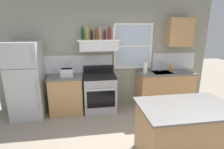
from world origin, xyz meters
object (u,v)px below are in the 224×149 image
at_px(bottle_balsamic_dark, 92,35).
at_px(bottle_dark_green_wine, 82,34).
at_px(toaster, 67,73).
at_px(dish_soap_bottle, 171,67).
at_px(paper_towel_roll, 145,68).
at_px(kitchen_island, 184,133).
at_px(refrigerator, 27,80).
at_px(bottle_champagne_gold_foil, 87,34).
at_px(bottle_clear_tall, 114,33).
at_px(bottle_brown_stout, 105,35).
at_px(bottle_red_label_wine, 109,34).
at_px(bottle_amber_wine, 96,34).
at_px(bottle_rose_pink, 100,34).
at_px(stove_range, 100,93).

bearing_deg(bottle_balsamic_dark, bottle_dark_green_wine, 162.59).
height_order(toaster, dish_soap_bottle, toaster).
bearing_deg(paper_towel_roll, kitchen_island, -90.72).
xyz_separation_m(refrigerator, bottle_champagne_gold_foil, (1.39, 0.16, 1.01)).
distance_m(bottle_dark_green_wine, paper_towel_roll, 1.73).
xyz_separation_m(bottle_champagne_gold_foil, dish_soap_bottle, (2.13, -0.00, -0.88)).
bearing_deg(dish_soap_bottle, bottle_clear_tall, -176.51).
xyz_separation_m(refrigerator, dish_soap_bottle, (3.53, 0.16, 0.13)).
distance_m(refrigerator, dish_soap_bottle, 3.54).
xyz_separation_m(bottle_dark_green_wine, bottle_champagne_gold_foil, (0.11, 0.03, 0.01)).
bearing_deg(bottle_brown_stout, bottle_red_label_wine, -15.09).
height_order(toaster, bottle_brown_stout, bottle_brown_stout).
bearing_deg(bottle_amber_wine, bottle_brown_stout, -5.75).
distance_m(bottle_rose_pink, dish_soap_bottle, 2.03).
height_order(bottle_champagne_gold_foil, bottle_balsamic_dark, bottle_champagne_gold_foil).
height_order(bottle_brown_stout, paper_towel_roll, bottle_brown_stout).
relative_size(bottle_champagne_gold_foil, kitchen_island, 0.23).
height_order(bottle_balsamic_dark, kitchen_island, bottle_balsamic_dark).
distance_m(bottle_rose_pink, paper_towel_roll, 1.39).
xyz_separation_m(bottle_champagne_gold_foil, paper_towel_roll, (1.41, -0.10, -0.83)).
height_order(bottle_champagne_gold_foil, paper_towel_roll, bottle_champagne_gold_foil).
bearing_deg(bottle_brown_stout, bottle_dark_green_wine, 179.08).
relative_size(refrigerator, bottle_brown_stout, 7.50).
distance_m(bottle_brown_stout, kitchen_island, 2.60).
height_order(toaster, paper_towel_roll, paper_towel_roll).
height_order(bottle_champagne_gold_foil, bottle_rose_pink, bottle_champagne_gold_foil).
xyz_separation_m(stove_range, bottle_red_label_wine, (0.25, 0.07, 1.41)).
height_order(paper_towel_roll, dish_soap_bottle, paper_towel_roll).
xyz_separation_m(bottle_champagne_gold_foil, bottle_brown_stout, (0.40, -0.04, -0.04)).
bearing_deg(bottle_rose_pink, bottle_brown_stout, -12.27).
height_order(bottle_dark_green_wine, bottle_brown_stout, bottle_dark_green_wine).
distance_m(bottle_champagne_gold_foil, bottle_clear_tall, 0.62).
xyz_separation_m(bottle_rose_pink, bottle_brown_stout, (0.10, -0.02, -0.03)).
height_order(bottle_dark_green_wine, dish_soap_bottle, bottle_dark_green_wine).
distance_m(toaster, kitchen_island, 2.71).
relative_size(bottle_rose_pink, paper_towel_roll, 1.11).
bearing_deg(bottle_amber_wine, bottle_rose_pink, 2.03).
bearing_deg(kitchen_island, bottle_rose_pink, 118.57).
height_order(bottle_dark_green_wine, bottle_balsamic_dark, bottle_dark_green_wine).
xyz_separation_m(bottle_amber_wine, dish_soap_bottle, (1.92, 0.02, -0.86)).
xyz_separation_m(bottle_dark_green_wine, bottle_amber_wine, (0.32, 0.01, -0.01)).
xyz_separation_m(bottle_brown_stout, paper_towel_roll, (1.01, -0.06, -0.80)).
distance_m(toaster, bottle_amber_wine, 1.12).
distance_m(stove_range, bottle_champagne_gold_foil, 1.44).
bearing_deg(paper_towel_roll, refrigerator, -178.77).
height_order(bottle_rose_pink, bottle_brown_stout, bottle_rose_pink).
distance_m(bottle_champagne_gold_foil, bottle_balsamic_dark, 0.14).
bearing_deg(refrigerator, bottle_clear_tall, 1.92).
bearing_deg(toaster, stove_range, 0.57).
relative_size(stove_range, bottle_dark_green_wine, 3.62).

